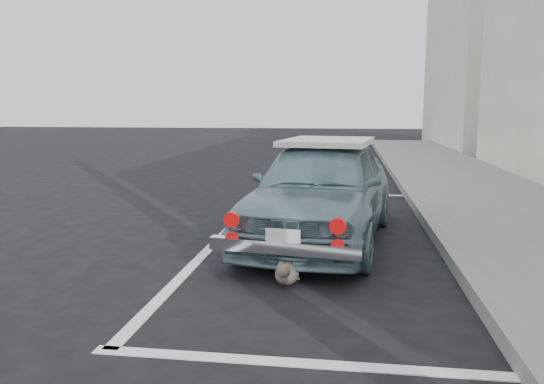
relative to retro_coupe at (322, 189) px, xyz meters
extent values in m
plane|color=black|center=(-0.40, -2.86, -0.66)|extent=(80.00, 80.00, 0.00)
cube|color=beige|center=(5.95, 17.14, 3.34)|extent=(3.50, 10.00, 8.00)
cube|color=silver|center=(0.10, -3.36, -0.66)|extent=(3.00, 0.12, 0.01)
cube|color=silver|center=(0.10, 3.64, -0.66)|extent=(3.00, 0.12, 0.01)
cube|color=silver|center=(-1.30, 0.14, -0.66)|extent=(0.12, 7.00, 0.01)
imported|color=gray|center=(0.00, 0.00, -0.01)|extent=(2.06, 4.00, 1.30)
cube|color=silver|center=(0.05, 0.38, 0.57)|extent=(1.27, 1.59, 0.07)
cube|color=silver|center=(-0.26, -1.84, -0.28)|extent=(1.46, 0.32, 0.12)
cube|color=white|center=(-0.26, -1.89, -0.18)|extent=(0.33, 0.07, 0.17)
cylinder|color=red|center=(-0.77, -1.80, -0.04)|extent=(0.15, 0.06, 0.15)
cylinder|color=red|center=(0.24, -1.94, -0.04)|extent=(0.15, 0.06, 0.15)
cylinder|color=red|center=(-0.77, -1.80, -0.22)|extent=(0.12, 0.06, 0.12)
cylinder|color=red|center=(0.24, -1.94, -0.22)|extent=(0.12, 0.06, 0.12)
ellipsoid|color=#796D5C|center=(-0.24, -1.77, -0.54)|extent=(0.26, 0.37, 0.21)
sphere|color=#796D5C|center=(-0.25, -1.93, -0.47)|extent=(0.14, 0.14, 0.14)
cone|color=#796D5C|center=(-0.29, -1.92, -0.40)|extent=(0.05, 0.05, 0.05)
cone|color=#796D5C|center=(-0.22, -1.93, -0.40)|extent=(0.05, 0.05, 0.05)
cylinder|color=#796D5C|center=(-0.17, -1.60, -0.62)|extent=(0.10, 0.23, 0.03)
camera|label=1|loc=(0.31, -6.63, 1.01)|focal=35.00mm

